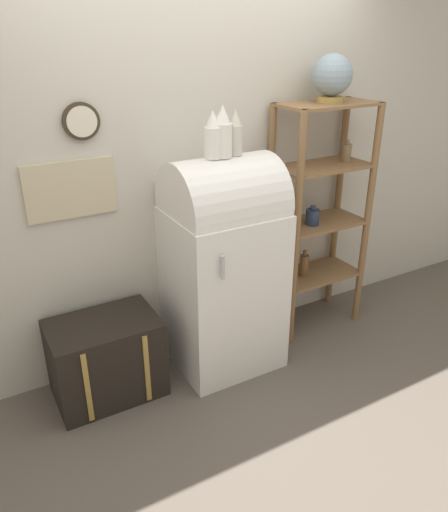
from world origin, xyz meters
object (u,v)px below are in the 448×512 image
object	(u,v)px
vase_left	(213,136)
suitcase_trunk	(106,358)
vase_right	(236,134)
vase_center	(223,133)
refrigerator	(223,262)
globe	(332,76)

from	to	relation	value
vase_left	suitcase_trunk	bearing A→B (deg)	176.49
vase_right	suitcase_trunk	bearing A→B (deg)	177.77
suitcase_trunk	vase_center	xyz separation A→B (m)	(0.80, -0.05, 1.31)
vase_left	vase_center	distance (m)	0.06
suitcase_trunk	refrigerator	bearing A→B (deg)	-2.91
refrigerator	globe	bearing A→B (deg)	5.86
suitcase_trunk	globe	distance (m)	2.30
globe	vase_left	distance (m)	0.97
refrigerator	suitcase_trunk	xyz separation A→B (m)	(-0.81, 0.04, -0.48)
vase_left	vase_center	size ratio (longest dim) A/B	0.92
vase_left	vase_center	bearing A→B (deg)	-2.55
suitcase_trunk	vase_right	xyz separation A→B (m)	(0.90, -0.03, 1.30)
refrigerator	globe	xyz separation A→B (m)	(0.86, 0.09, 1.09)
refrigerator	vase_left	size ratio (longest dim) A/B	5.21
vase_left	vase_center	xyz separation A→B (m)	(0.06, -0.00, 0.01)
refrigerator	vase_center	size ratio (longest dim) A/B	4.78
globe	vase_right	bearing A→B (deg)	-173.94
globe	suitcase_trunk	bearing A→B (deg)	-178.39
refrigerator	vase_right	bearing A→B (deg)	4.07
refrigerator	vase_right	size ratio (longest dim) A/B	5.36
globe	vase_center	world-z (taller)	globe
suitcase_trunk	vase_center	distance (m)	1.54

